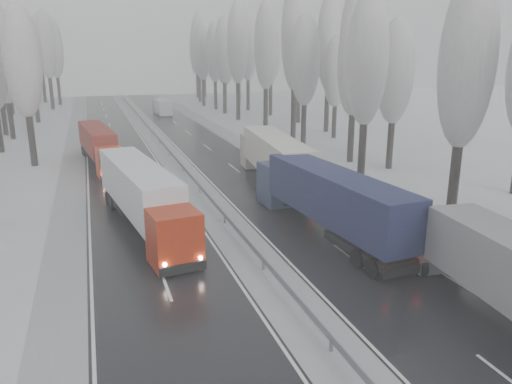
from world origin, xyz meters
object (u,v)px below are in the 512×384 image
box_truck_distant (162,107)px  truck_red_white (143,194)px  truck_cream_box (273,156)px  truck_red_red (99,143)px  truck_blue_box (326,197)px

box_truck_distant → truck_red_white: 63.18m
truck_cream_box → truck_red_white: bearing=-139.6°
box_truck_distant → truck_red_red: truck_red_red is taller
truck_blue_box → truck_red_red: 29.32m
truck_red_white → truck_red_red: size_ratio=1.11×
truck_cream_box → truck_red_white: size_ratio=1.05×
truck_blue_box → truck_red_red: bearing=111.7°
box_truck_distant → truck_red_white: (-10.14, -62.36, 0.97)m
truck_blue_box → truck_red_white: 11.81m
truck_cream_box → truck_red_red: (-14.26, 13.36, -0.37)m
truck_red_white → truck_blue_box: bearing=-30.3°
box_truck_distant → truck_blue_box: bearing=-91.7°
truck_cream_box → truck_red_red: truck_cream_box is taller
truck_blue_box → truck_cream_box: truck_cream_box is taller
truck_blue_box → box_truck_distant: truck_blue_box is taller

